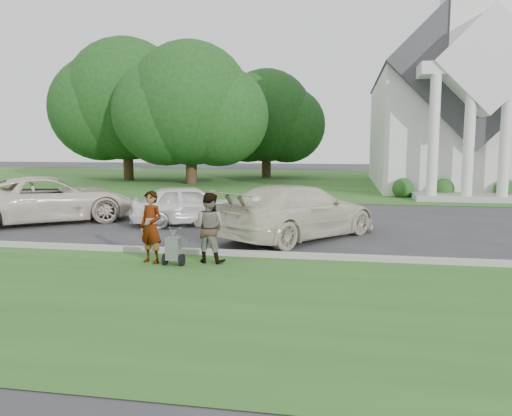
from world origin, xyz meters
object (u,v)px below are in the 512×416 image
(church, at_px, (450,94))
(tree_back, at_px, (266,120))
(car_b, at_px, (189,205))
(tree_left, at_px, (190,109))
(striping_cart, at_px, (174,249))
(car_a, at_px, (50,199))
(parking_meter_near, at_px, (215,229))
(person_left, at_px, (151,228))
(car_c, at_px, (298,211))
(person_right, at_px, (209,228))
(tree_far, at_px, (126,105))

(church, relative_size, tree_back, 2.51)
(church, distance_m, car_b, 22.16)
(tree_left, bearing_deg, striping_cart, -73.52)
(church, height_order, car_a, church)
(parking_meter_near, bearing_deg, tree_left, 108.83)
(person_left, distance_m, parking_meter_near, 1.48)
(car_b, bearing_deg, tree_back, -23.49)
(car_a, distance_m, car_b, 5.03)
(parking_meter_near, relative_size, car_a, 0.21)
(car_c, bearing_deg, tree_left, -27.59)
(tree_back, relative_size, person_left, 5.73)
(tree_left, relative_size, car_c, 1.94)
(person_left, relative_size, person_right, 1.03)
(car_a, bearing_deg, parking_meter_near, -161.30)
(person_left, bearing_deg, church, 85.63)
(tree_left, height_order, striping_cart, tree_left)
(tree_left, bearing_deg, person_right, -71.53)
(parking_meter_near, distance_m, car_c, 3.74)
(tree_far, height_order, car_a, tree_far)
(tree_left, distance_m, car_a, 17.81)
(car_a, distance_m, car_c, 9.07)
(tree_back, bearing_deg, striping_cart, -84.98)
(tree_left, bearing_deg, tree_back, 63.43)
(church, relative_size, tree_left, 2.27)
(car_a, bearing_deg, tree_far, -20.69)
(person_left, xyz_separation_m, car_b, (-0.87, 5.58, -0.15))
(tree_left, xyz_separation_m, car_b, (5.24, -16.90, -4.42))
(striping_cart, xyz_separation_m, person_right, (0.72, 0.43, 0.44))
(person_right, xyz_separation_m, car_c, (1.76, 3.42, -0.02))
(tree_far, distance_m, parking_meter_near, 28.98)
(tree_left, xyz_separation_m, person_right, (7.41, -22.19, -4.30))
(striping_cart, xyz_separation_m, car_a, (-6.46, 5.33, 0.44))
(car_c, bearing_deg, person_left, 86.85)
(tree_far, bearing_deg, tree_left, -26.56)
(tree_left, xyz_separation_m, car_a, (0.23, -17.29, -4.30))
(church, xyz_separation_m, car_a, (-16.78, -18.41, -5.13))
(striping_cart, relative_size, car_a, 0.16)
(striping_cart, distance_m, person_left, 0.75)
(person_left, bearing_deg, person_right, 33.00)
(person_right, bearing_deg, tree_far, -53.81)
(tree_far, xyz_separation_m, car_a, (6.23, -20.29, -4.88))
(church, xyz_separation_m, tree_left, (-17.01, -1.13, -0.83))
(person_right, distance_m, car_c, 3.85)
(tree_back, height_order, car_a, tree_back)
(striping_cart, bearing_deg, person_right, 32.51)
(church, relative_size, person_right, 14.80)
(person_left, height_order, car_a, person_left)
(church, distance_m, tree_far, 23.09)
(car_c, bearing_deg, church, -75.14)
(person_right, xyz_separation_m, parking_meter_near, (0.14, 0.05, -0.03))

